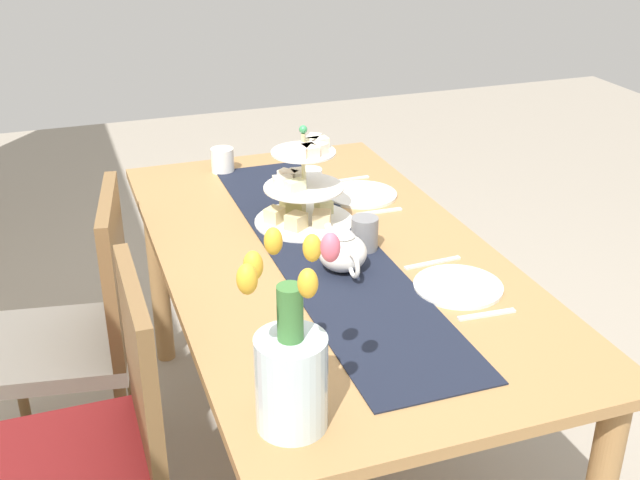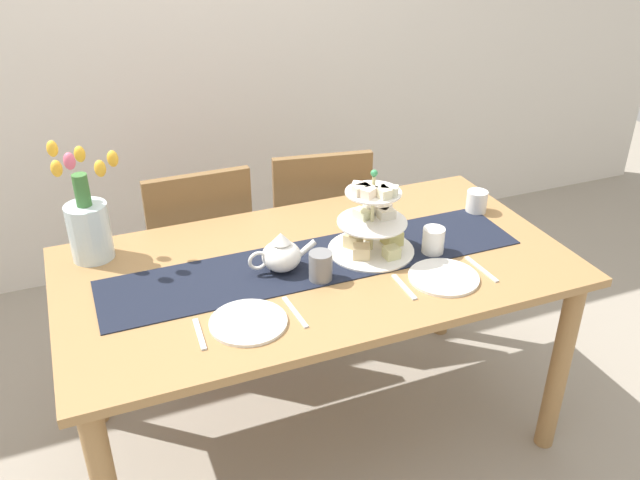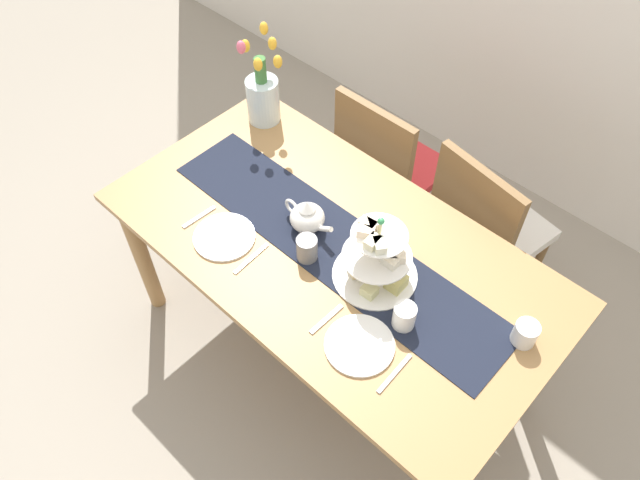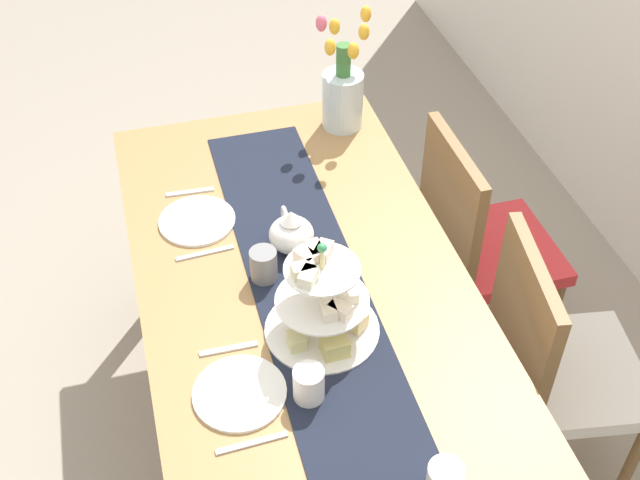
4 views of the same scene
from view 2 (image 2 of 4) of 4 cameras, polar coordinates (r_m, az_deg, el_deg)
The scene contains 18 objects.
ground_plane at distance 2.73m, azimuth -0.24°, elevation -15.93°, with size 8.00×8.00×0.00m, color gray.
room_wall_rear at distance 3.48m, azimuth -10.32°, elevation 18.20°, with size 6.00×0.08×2.60m, color silver.
dining_table at distance 2.31m, azimuth -0.27°, elevation -4.22°, with size 1.71×0.91×0.77m.
chair_left at distance 2.89m, azimuth -10.37°, elevation -1.03°, with size 0.42×0.42×0.91m.
chair_right at distance 3.02m, azimuth -0.27°, elevation 0.90°, with size 0.48×0.48×0.91m.
table_runner at distance 2.26m, azimuth -0.34°, elevation -1.85°, with size 1.44×0.31×0.00m, color black.
tiered_cake_stand at distance 2.28m, azimuth 4.55°, elevation 1.23°, with size 0.30×0.30×0.30m.
teapot at distance 2.18m, azimuth -3.35°, elevation -1.26°, with size 0.24×0.13×0.14m.
tulip_vase at distance 2.35m, azimuth -19.22°, elevation 1.40°, with size 0.21×0.20×0.41m.
cream_jug at distance 2.65m, azimuth 13.26°, elevation 3.23°, with size 0.08×0.08×0.09m, color white.
dinner_plate_left at distance 1.97m, azimuth -6.16°, elevation -7.01°, with size 0.23×0.23×0.01m, color white.
fork_left at distance 1.95m, azimuth -10.28°, elevation -7.92°, with size 0.02×0.15×0.01m, color silver.
knife_left at distance 2.01m, azimuth -2.16°, elevation -6.18°, with size 0.01×0.17×0.01m, color silver.
dinner_plate_right at distance 2.20m, azimuth 10.53°, elevation -3.15°, with size 0.23×0.23×0.01m, color white.
fork_right at distance 2.14m, azimuth 7.20°, elevation -4.00°, with size 0.02×0.15×0.01m, color silver.
knife_right at distance 2.28m, azimuth 13.64°, elevation -2.43°, with size 0.01×0.17×0.01m, color silver.
mug_grey at distance 2.13m, azimuth 0.05°, elevation -2.24°, with size 0.08×0.08×0.10m, color slate.
mug_white_text at distance 2.32m, azimuth 9.67°, elevation -0.07°, with size 0.08×0.08×0.10m, color white.
Camera 2 is at (-0.71, -1.80, 1.92)m, focal length 37.40 mm.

